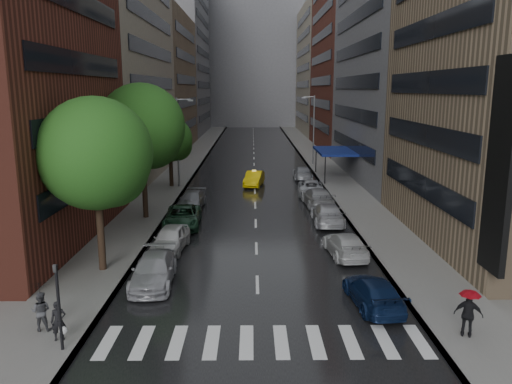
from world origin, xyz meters
The scene contains 21 objects.
ground centered at (0.00, 0.00, 0.00)m, with size 220.00×220.00×0.00m, color gray.
road centered at (0.00, 50.00, 0.01)m, with size 14.00×140.00×0.01m, color black.
sidewalk_left centered at (-9.00, 50.00, 0.07)m, with size 4.00×140.00×0.15m, color gray.
sidewalk_right centered at (9.00, 50.00, 0.07)m, with size 4.00×140.00×0.15m, color gray.
crosswalk centered at (0.20, -2.00, 0.01)m, with size 13.15×2.80×0.01m.
buildings_left centered at (-15.00, 58.79, 15.99)m, with size 8.00×108.00×38.00m.
buildings_right centered at (15.00, 56.70, 15.03)m, with size 8.05×109.10×36.00m.
building_far centered at (0.00, 118.00, 16.00)m, with size 40.00×14.00×32.00m, color slate.
tree_near centered at (-8.60, 5.96, 6.62)m, with size 6.07×6.07×9.67m.
tree_mid centered at (-8.60, 17.45, 7.17)m, with size 6.57×6.57×10.47m.
tree_far centered at (-8.60, 30.18, 4.96)m, with size 4.55×4.55×7.25m.
taxi centered at (-0.07, 30.85, 0.77)m, with size 1.63×4.66×1.54m, color yellow.
parked_cars_left centered at (-5.40, 12.47, 0.75)m, with size 2.80×22.00×1.56m.
parked_cars_right centered at (5.40, 18.71, 0.74)m, with size 2.81×38.49×1.60m.
ped_bag_walker centered at (-7.97, -2.04, 0.92)m, with size 0.70×0.55×1.61m.
ped_black_umbrella centered at (-9.03, -1.19, 1.38)m, with size 0.96×0.98×2.09m.
ped_red_umbrella centered at (8.45, -1.87, 1.33)m, with size 1.20×0.86×2.01m.
traffic_light centered at (-7.60, -2.79, 2.23)m, with size 0.18×0.15×3.45m.
street_lamp_left centered at (-7.72, 30.00, 4.89)m, with size 1.74×0.22×9.00m.
street_lamp_right centered at (7.72, 45.00, 4.89)m, with size 1.74×0.22×9.00m.
awning centered at (8.98, 35.00, 3.13)m, with size 4.00×8.00×3.12m.
Camera 1 is at (-0.26, -20.45, 10.03)m, focal length 35.00 mm.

